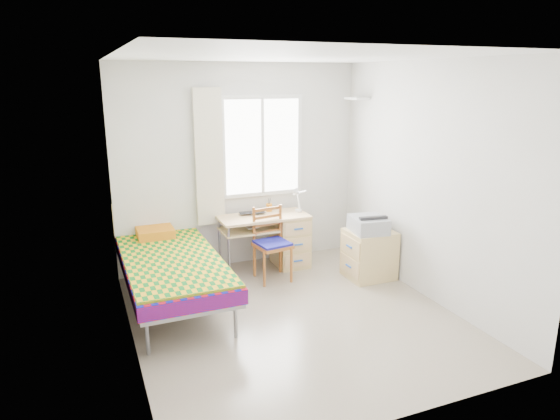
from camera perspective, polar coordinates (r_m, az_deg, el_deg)
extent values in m
plane|color=#BCAD93|center=(5.31, 1.62, -12.13)|extent=(3.50, 3.50, 0.00)
plane|color=white|center=(4.73, 1.86, 17.17)|extent=(3.50, 3.50, 0.00)
plane|color=silver|center=(6.46, -4.60, 4.95)|extent=(3.20, 0.00, 3.20)
plane|color=silver|center=(4.47, -17.36, -0.20)|extent=(0.00, 3.50, 3.50)
plane|color=silver|center=(5.68, 16.66, 2.99)|extent=(0.00, 3.50, 3.50)
cube|color=white|center=(6.50, -2.05, 7.28)|extent=(1.10, 0.04, 1.30)
cube|color=white|center=(6.49, -2.02, 7.27)|extent=(1.00, 0.02, 1.20)
cube|color=white|center=(6.49, -2.00, 7.26)|extent=(0.04, 0.02, 1.20)
cube|color=beige|center=(6.26, -8.11, 5.91)|extent=(0.35, 0.05, 1.70)
cube|color=white|center=(6.67, 8.80, 12.48)|extent=(0.20, 0.32, 0.03)
cube|color=gray|center=(5.58, -12.20, -7.02)|extent=(0.97, 2.14, 0.06)
cube|color=#A80B20|center=(5.55, -12.25, -6.20)|extent=(1.01, 2.16, 0.15)
cube|color=#E6AE10|center=(5.50, -12.26, -5.44)|extent=(0.99, 2.04, 0.03)
cube|color=tan|center=(6.46, -14.00, -1.47)|extent=(1.02, 0.06, 0.59)
cube|color=#CD6516|center=(6.21, -14.06, -2.51)|extent=(0.43, 0.37, 0.11)
cylinder|color=gray|center=(4.74, -14.91, -13.89)|extent=(0.04, 0.04, 0.34)
cylinder|color=gray|center=(6.60, -10.13, -5.18)|extent=(0.04, 0.04, 0.34)
cube|color=tan|center=(6.34, -1.89, -0.80)|extent=(1.14, 0.53, 0.03)
cube|color=#D5B76D|center=(6.58, 1.16, -3.45)|extent=(0.40, 0.50, 0.68)
cube|color=#D5B76D|center=(6.32, -3.66, -2.27)|extent=(0.69, 0.49, 0.02)
cylinder|color=gray|center=(6.10, -5.85, -5.02)|extent=(0.03, 0.03, 0.68)
cylinder|color=gray|center=(6.49, -6.91, -3.83)|extent=(0.03, 0.03, 0.68)
cube|color=#A2501F|center=(6.07, -0.85, -4.08)|extent=(0.44, 0.44, 0.04)
cube|color=navy|center=(6.06, -0.86, -3.82)|extent=(0.42, 0.42, 0.04)
cube|color=#A2501F|center=(6.15, -1.46, -1.20)|extent=(0.35, 0.08, 0.39)
cylinder|color=#A2501F|center=(5.94, -1.81, -6.79)|extent=(0.03, 0.03, 0.44)
cylinder|color=#A2501F|center=(6.28, 0.05, -3.32)|extent=(0.04, 0.04, 0.89)
cube|color=#D5B76D|center=(6.28, 10.15, -4.98)|extent=(0.55, 0.49, 0.60)
cube|color=tan|center=(6.10, 7.99, -4.14)|extent=(0.01, 0.45, 0.22)
cube|color=tan|center=(6.19, 7.91, -6.34)|extent=(0.01, 0.45, 0.22)
cube|color=#AFB2B8|center=(6.12, 10.06, -1.65)|extent=(0.45, 0.50, 0.18)
cube|color=black|center=(6.10, 10.10, -0.82)|extent=(0.36, 0.41, 0.02)
imported|color=black|center=(6.37, -3.10, -0.47)|extent=(0.36, 0.25, 0.03)
cylinder|color=#CD6516|center=(6.54, -1.26, 0.29)|extent=(0.09, 0.09, 0.10)
cylinder|color=white|center=(6.54, 2.14, -0.06)|extent=(0.09, 0.09, 0.03)
cylinder|color=white|center=(6.50, 2.15, 1.06)|extent=(0.02, 0.11, 0.25)
cylinder|color=white|center=(6.40, 2.29, 2.00)|extent=(0.12, 0.22, 0.10)
cone|color=white|center=(6.27, 2.01, 1.99)|extent=(0.13, 0.14, 0.12)
imported|color=gray|center=(6.29, -3.95, -1.96)|extent=(0.15, 0.21, 0.02)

